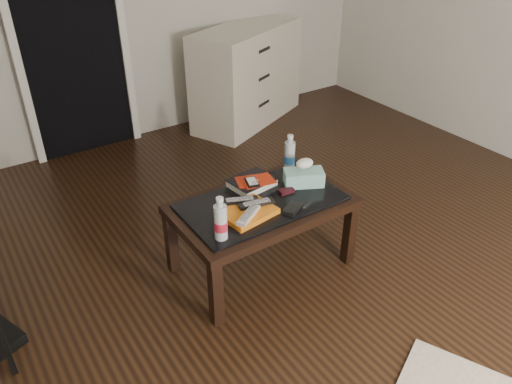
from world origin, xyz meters
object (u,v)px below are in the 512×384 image
(dresser, at_px, (247,75))
(textbook, at_px, (252,182))
(water_bottle_left, at_px, (220,218))
(coffee_table, at_px, (262,210))
(tissue_box, at_px, (304,178))
(water_bottle_right, at_px, (290,153))

(dresser, xyz_separation_m, textbook, (-1.10, -1.75, 0.03))
(dresser, xyz_separation_m, water_bottle_left, (-1.51, -2.09, 0.13))
(coffee_table, distance_m, water_bottle_left, 0.44)
(water_bottle_left, xyz_separation_m, tissue_box, (0.67, 0.19, -0.07))
(textbook, bearing_deg, water_bottle_right, -1.18)
(textbook, relative_size, water_bottle_right, 1.05)
(dresser, bearing_deg, water_bottle_right, -139.20)
(tissue_box, bearing_deg, water_bottle_right, 106.59)
(coffee_table, relative_size, dresser, 0.77)
(coffee_table, relative_size, tissue_box, 4.35)
(tissue_box, bearing_deg, textbook, 176.96)
(coffee_table, relative_size, water_bottle_right, 4.20)
(textbook, distance_m, tissue_box, 0.31)
(textbook, bearing_deg, tissue_box, -37.74)
(coffee_table, xyz_separation_m, tissue_box, (0.31, 0.01, 0.11))
(water_bottle_left, bearing_deg, tissue_box, 15.38)
(coffee_table, distance_m, dresser, 2.23)
(tissue_box, bearing_deg, dresser, 93.49)
(water_bottle_left, distance_m, tissue_box, 0.70)
(coffee_table, height_order, dresser, dresser)
(dresser, xyz_separation_m, water_bottle_right, (-0.80, -1.71, 0.13))
(coffee_table, relative_size, water_bottle_left, 4.20)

